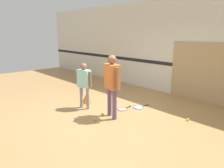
# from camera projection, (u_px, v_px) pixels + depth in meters

# --- Properties ---
(ground_plane) EXTENTS (16.00, 16.00, 0.00)m
(ground_plane) POSITION_uv_depth(u_px,v_px,m) (109.00, 114.00, 5.70)
(ground_plane) COLOR #A87F4C
(wall_back) EXTENTS (16.00, 0.07, 3.20)m
(wall_back) POSITION_uv_depth(u_px,v_px,m) (176.00, 47.00, 7.23)
(wall_back) COLOR silver
(wall_back) RESTS_ON ground_plane
(wall_panel) EXTENTS (2.08, 0.05, 1.80)m
(wall_panel) POSITION_uv_depth(u_px,v_px,m) (202.00, 73.00, 6.61)
(wall_panel) COLOR tan
(wall_panel) RESTS_ON ground_plane
(person_instructor) EXTENTS (0.57, 0.35, 1.56)m
(person_instructor) POSITION_uv_depth(u_px,v_px,m) (112.00, 80.00, 5.29)
(person_instructor) COLOR #6B4C70
(person_instructor) RESTS_ON ground_plane
(person_student_left) EXTENTS (0.47, 0.28, 1.27)m
(person_student_left) POSITION_uv_depth(u_px,v_px,m) (84.00, 81.00, 5.99)
(person_student_left) COLOR gray
(person_student_left) RESTS_ON ground_plane
(racket_spare_on_floor) EXTENTS (0.35, 0.57, 0.03)m
(racket_spare_on_floor) POSITION_uv_depth(u_px,v_px,m) (139.00, 107.00, 6.21)
(racket_spare_on_floor) COLOR blue
(racket_spare_on_floor) RESTS_ON ground_plane
(racket_second_spare) EXTENTS (0.28, 0.49, 0.03)m
(racket_second_spare) POSITION_uv_depth(u_px,v_px,m) (123.00, 109.00, 6.06)
(racket_second_spare) COLOR red
(racket_second_spare) RESTS_ON ground_plane
(tennis_ball_near_instructor) EXTENTS (0.07, 0.07, 0.07)m
(tennis_ball_near_instructor) POSITION_uv_depth(u_px,v_px,m) (95.00, 119.00, 5.29)
(tennis_ball_near_instructor) COLOR #CCE038
(tennis_ball_near_instructor) RESTS_ON ground_plane
(tennis_ball_by_spare_racket) EXTENTS (0.07, 0.07, 0.07)m
(tennis_ball_by_spare_racket) POSITION_uv_depth(u_px,v_px,m) (130.00, 105.00, 6.29)
(tennis_ball_by_spare_racket) COLOR #CCE038
(tennis_ball_by_spare_racket) RESTS_ON ground_plane
(tennis_ball_stray_left) EXTENTS (0.07, 0.07, 0.07)m
(tennis_ball_stray_left) POSITION_uv_depth(u_px,v_px,m) (188.00, 120.00, 5.27)
(tennis_ball_stray_left) COLOR #CCE038
(tennis_ball_stray_left) RESTS_ON ground_plane
(tennis_ball_stray_right) EXTENTS (0.07, 0.07, 0.07)m
(tennis_ball_stray_right) POSITION_uv_depth(u_px,v_px,m) (103.00, 114.00, 5.65)
(tennis_ball_stray_right) COLOR #CCE038
(tennis_ball_stray_right) RESTS_ON ground_plane
(training_cone) EXTENTS (0.27, 0.27, 0.32)m
(training_cone) POSITION_uv_depth(u_px,v_px,m) (87.00, 98.00, 6.57)
(training_cone) COLOR orange
(training_cone) RESTS_ON ground_plane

